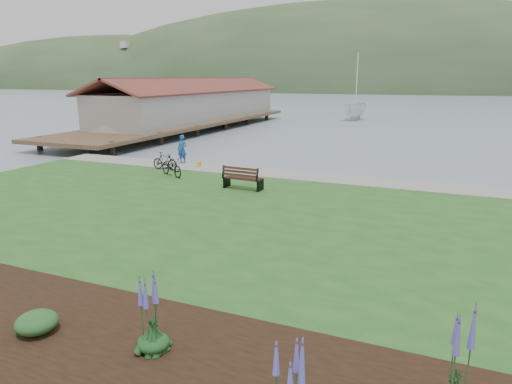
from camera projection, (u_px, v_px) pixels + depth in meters
ground at (282, 224)px, 17.48m from camera, size 600.00×600.00×0.00m
lawn at (263, 235)px, 15.65m from camera, size 34.00×20.00×0.40m
shoreline_path at (328, 178)px, 23.54m from camera, size 34.00×2.20×0.03m
far_hillside at (497, 93)px, 161.72m from camera, size 580.00×80.00×38.00m
pier_pavilion at (194, 104)px, 48.96m from camera, size 8.00×36.00×5.40m
park_bench at (242, 178)px, 21.10m from camera, size 1.87×0.85×1.13m
person at (182, 147)px, 27.26m from camera, size 0.78×0.57×2.04m
bicycle_a at (172, 166)px, 23.98m from camera, size 1.53×2.06×1.03m
bicycle_b at (165, 161)px, 25.58m from camera, size 0.56×1.65×0.98m
sailboat at (355, 120)px, 60.01m from camera, size 10.98×11.15×27.11m
pannier at (199, 164)px, 26.52m from camera, size 0.23×0.31×0.30m
echium_1 at (457, 368)px, 6.94m from camera, size 0.62×0.62×1.98m
echium_4 at (152, 316)px, 8.50m from camera, size 0.62×0.62×1.80m
shrub_0 at (37, 322)px, 9.25m from camera, size 0.84×0.84×0.42m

